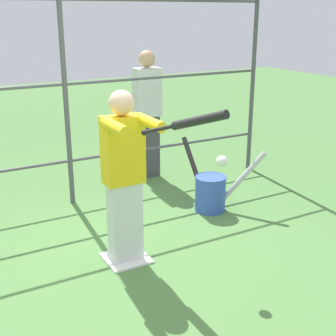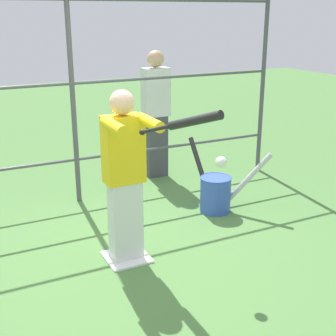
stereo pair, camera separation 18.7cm
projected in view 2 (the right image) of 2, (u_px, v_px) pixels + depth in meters
name	position (u px, v px, depth m)	size (l,w,h in m)	color
ground_plane	(127.00, 258.00, 4.47)	(24.00, 24.00, 0.00)	#4C7A3D
home_plate	(127.00, 257.00, 4.47)	(0.40, 0.40, 0.02)	white
fence_backstop	(72.00, 84.00, 5.37)	(5.51, 0.06, 2.91)	#4C4C51
batter	(125.00, 173.00, 4.18)	(0.41, 0.54, 1.61)	silver
baseball_bat_swinging	(187.00, 122.00, 3.32)	(0.32, 0.77, 0.31)	black
softball_in_flight	(221.00, 162.00, 3.92)	(0.10, 0.10, 0.10)	white
bat_bucket	(216.00, 192.00, 5.47)	(0.76, 0.98, 0.76)	#3351B2
bystander_behind_fence	(156.00, 113.00, 6.44)	(0.36, 0.23, 1.76)	#3F3F47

